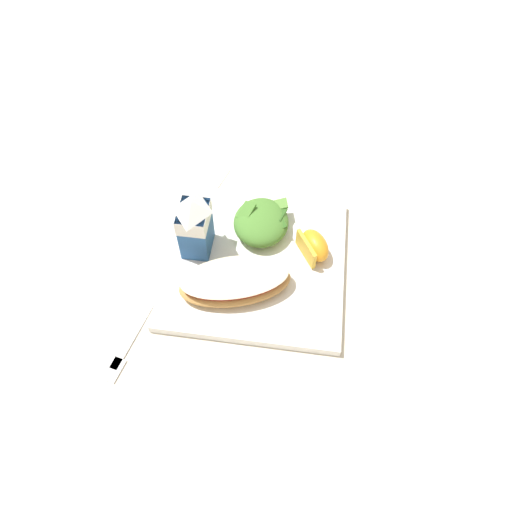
% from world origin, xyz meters
% --- Properties ---
extents(ground, '(3.00, 3.00, 0.00)m').
position_xyz_m(ground, '(0.00, 0.00, 0.00)').
color(ground, beige).
extents(white_plate, '(0.28, 0.28, 0.02)m').
position_xyz_m(white_plate, '(0.00, 0.00, 0.01)').
color(white_plate, white).
rests_on(white_plate, ground).
extents(cheesy_pizza_bread, '(0.13, 0.19, 0.04)m').
position_xyz_m(cheesy_pizza_bread, '(-0.06, 0.02, 0.03)').
color(cheesy_pizza_bread, tan).
rests_on(cheesy_pizza_bread, white_plate).
extents(green_salad_pile, '(0.10, 0.09, 0.05)m').
position_xyz_m(green_salad_pile, '(0.06, 0.00, 0.04)').
color(green_salad_pile, '#4C8433').
rests_on(green_salad_pile, white_plate).
extents(milk_carton, '(0.06, 0.05, 0.11)m').
position_xyz_m(milk_carton, '(0.01, 0.10, 0.08)').
color(milk_carton, '#23569E').
rests_on(milk_carton, white_plate).
extents(orange_wedge_front, '(0.07, 0.06, 0.04)m').
position_xyz_m(orange_wedge_front, '(0.03, -0.09, 0.04)').
color(orange_wedge_front, orange).
rests_on(orange_wedge_front, white_plate).
extents(paper_napkin, '(0.14, 0.14, 0.00)m').
position_xyz_m(paper_napkin, '(0.17, 0.15, 0.00)').
color(paper_napkin, white).
rests_on(paper_napkin, ground).
extents(metal_fork, '(0.19, 0.06, 0.01)m').
position_xyz_m(metal_fork, '(-0.14, 0.16, 0.00)').
color(metal_fork, silver).
rests_on(metal_fork, ground).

